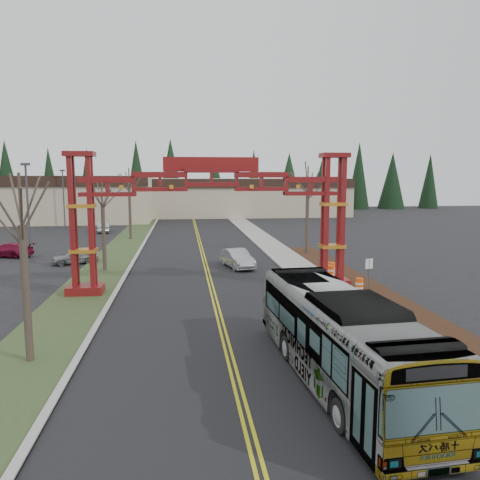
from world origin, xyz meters
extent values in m
plane|color=black|center=(0.00, 0.00, 0.00)|extent=(200.00, 200.00, 0.00)
cube|color=black|center=(0.00, 25.00, 0.01)|extent=(12.00, 110.00, 0.02)
cube|color=gold|center=(-0.12, 25.00, 0.03)|extent=(0.12, 100.00, 0.01)
cube|color=gold|center=(0.12, 25.00, 0.03)|extent=(0.12, 100.00, 0.01)
cube|color=#A9A9A4|center=(6.15, 25.00, 0.07)|extent=(0.30, 110.00, 0.15)
cube|color=gray|center=(7.60, 25.00, 0.08)|extent=(2.60, 110.00, 0.14)
cube|color=black|center=(10.20, 10.00, 0.06)|extent=(2.60, 50.00, 0.12)
cube|color=#374723|center=(-8.00, 25.00, 0.04)|extent=(4.00, 110.00, 0.08)
cube|color=#A9A9A4|center=(-6.15, 25.00, 0.07)|extent=(0.30, 110.00, 0.15)
cube|color=maroon|center=(-8.00, 18.00, 0.30)|extent=(2.20, 1.60, 0.60)
cube|color=maroon|center=(-8.55, 17.65, 4.60)|extent=(0.28, 0.28, 8.00)
cube|color=maroon|center=(-7.45, 17.65, 4.60)|extent=(0.28, 0.28, 8.00)
cube|color=maroon|center=(-8.55, 18.35, 4.60)|extent=(0.28, 0.28, 8.00)
cube|color=maroon|center=(-7.45, 18.35, 4.60)|extent=(0.28, 0.28, 8.00)
cube|color=orange|center=(-8.00, 18.00, 2.80)|extent=(1.60, 1.10, 0.22)
cube|color=orange|center=(-8.00, 18.00, 5.60)|extent=(1.60, 1.10, 0.22)
cube|color=maroon|center=(-8.00, 18.00, 8.75)|extent=(1.80, 1.20, 0.30)
cube|color=maroon|center=(8.00, 18.00, 0.30)|extent=(2.20, 1.60, 0.60)
cube|color=maroon|center=(7.45, 17.65, 4.60)|extent=(0.28, 0.28, 8.00)
cube|color=maroon|center=(8.55, 17.65, 4.60)|extent=(0.28, 0.28, 8.00)
cube|color=maroon|center=(7.45, 18.35, 4.60)|extent=(0.28, 0.28, 8.00)
cube|color=maroon|center=(8.55, 18.35, 4.60)|extent=(0.28, 0.28, 8.00)
cube|color=orange|center=(8.00, 18.00, 2.80)|extent=(1.60, 1.10, 0.22)
cube|color=orange|center=(8.00, 18.00, 5.60)|extent=(1.60, 1.10, 0.22)
cube|color=maroon|center=(8.00, 18.00, 8.75)|extent=(1.80, 1.20, 0.30)
cube|color=maroon|center=(0.00, 18.00, 7.50)|extent=(16.00, 0.90, 1.00)
cube|color=maroon|center=(0.00, 18.00, 6.60)|extent=(16.00, 0.90, 0.60)
cube|color=maroon|center=(0.00, 18.00, 8.15)|extent=(6.00, 0.25, 0.90)
cube|color=#BDB190|center=(-30.00, 72.00, 3.75)|extent=(46.00, 22.00, 7.50)
cube|color=#BDB190|center=(10.00, 80.00, 3.50)|extent=(38.00, 20.00, 7.00)
cube|color=black|center=(10.00, 69.90, 6.20)|extent=(38.00, 0.40, 1.60)
cone|color=black|center=(-38.00, 92.00, 6.50)|extent=(5.60, 5.60, 13.00)
cylinder|color=#382D26|center=(-38.00, 92.00, 0.80)|extent=(0.80, 0.80, 1.60)
cone|color=black|center=(-29.50, 92.00, 6.50)|extent=(5.60, 5.60, 13.00)
cylinder|color=#382D26|center=(-29.50, 92.00, 0.80)|extent=(0.80, 0.80, 1.60)
cone|color=black|center=(-21.00, 92.00, 6.50)|extent=(5.60, 5.60, 13.00)
cylinder|color=#382D26|center=(-21.00, 92.00, 0.80)|extent=(0.80, 0.80, 1.60)
cone|color=black|center=(-12.50, 92.00, 6.50)|extent=(5.60, 5.60, 13.00)
cylinder|color=#382D26|center=(-12.50, 92.00, 0.80)|extent=(0.80, 0.80, 1.60)
cone|color=black|center=(-4.00, 92.00, 6.50)|extent=(5.60, 5.60, 13.00)
cylinder|color=#382D26|center=(-4.00, 92.00, 0.80)|extent=(0.80, 0.80, 1.60)
cone|color=black|center=(4.50, 92.00, 6.50)|extent=(5.60, 5.60, 13.00)
cylinder|color=#382D26|center=(4.50, 92.00, 0.80)|extent=(0.80, 0.80, 1.60)
cone|color=black|center=(13.00, 92.00, 6.50)|extent=(5.60, 5.60, 13.00)
cylinder|color=#382D26|center=(13.00, 92.00, 0.80)|extent=(0.80, 0.80, 1.60)
cone|color=black|center=(21.50, 92.00, 6.50)|extent=(5.60, 5.60, 13.00)
cylinder|color=#382D26|center=(21.50, 92.00, 0.80)|extent=(0.80, 0.80, 1.60)
cone|color=black|center=(30.00, 92.00, 6.50)|extent=(5.60, 5.60, 13.00)
cylinder|color=#382D26|center=(30.00, 92.00, 0.80)|extent=(0.80, 0.80, 1.60)
cone|color=black|center=(38.50, 92.00, 6.50)|extent=(5.60, 5.60, 13.00)
cylinder|color=#382D26|center=(38.50, 92.00, 0.80)|extent=(0.80, 0.80, 1.60)
cone|color=black|center=(47.00, 92.00, 6.50)|extent=(5.60, 5.60, 13.00)
cylinder|color=#382D26|center=(47.00, 92.00, 0.80)|extent=(0.80, 0.80, 1.60)
cone|color=black|center=(55.50, 92.00, 6.50)|extent=(5.60, 5.60, 13.00)
cylinder|color=#382D26|center=(55.50, 92.00, 0.80)|extent=(0.80, 0.80, 1.60)
imported|color=#B4B5BC|center=(3.69, 3.77, 1.67)|extent=(3.55, 12.15, 3.34)
imported|color=#A5A8AD|center=(2.53, 25.56, 0.76)|extent=(2.63, 4.83, 1.51)
imported|color=gray|center=(-11.00, 28.90, 0.64)|extent=(4.05, 2.70, 1.28)
imported|color=maroon|center=(-17.88, 33.22, 0.66)|extent=(4.90, 3.24, 1.32)
imported|color=#B3B9BC|center=(-12.30, 51.77, 0.69)|extent=(1.95, 4.32, 1.37)
cylinder|color=#382D26|center=(-8.00, 7.09, 2.77)|extent=(0.31, 0.31, 5.53)
cylinder|color=#382D26|center=(-8.00, 7.09, 6.49)|extent=(0.11, 0.11, 2.10)
cylinder|color=#382D26|center=(-8.00, 25.55, 2.69)|extent=(0.31, 0.31, 5.37)
cylinder|color=#382D26|center=(-8.00, 25.55, 6.33)|extent=(0.11, 0.11, 2.10)
cylinder|color=#382D26|center=(-8.00, 44.31, 3.11)|extent=(0.33, 0.33, 6.21)
cylinder|color=#382D26|center=(-8.00, 44.31, 7.24)|extent=(0.12, 0.12, 2.27)
cylinder|color=#382D26|center=(10.00, 31.78, 3.08)|extent=(0.34, 0.34, 6.17)
cylinder|color=#382D26|center=(10.00, 31.78, 7.21)|extent=(0.13, 0.13, 2.30)
cylinder|color=#3F3F44|center=(-15.84, 32.88, 4.20)|extent=(0.19, 0.19, 8.39)
cube|color=#3F3F44|center=(-15.84, 32.88, 8.49)|extent=(0.75, 0.37, 0.23)
cylinder|color=#3F3F44|center=(-19.25, 59.99, 4.09)|extent=(0.18, 0.18, 8.19)
cube|color=#3F3F44|center=(-19.25, 59.99, 8.28)|extent=(0.73, 0.36, 0.23)
cylinder|color=#3F3F44|center=(9.65, 15.70, 1.16)|extent=(0.06, 0.06, 2.32)
cube|color=white|center=(9.65, 15.70, 2.00)|extent=(0.52, 0.19, 0.63)
cylinder|color=#EA530D|center=(9.34, 16.39, 0.47)|extent=(0.49, 0.49, 0.93)
cylinder|color=white|center=(9.34, 16.39, 0.61)|extent=(0.50, 0.50, 0.11)
cylinder|color=white|center=(9.34, 16.39, 0.33)|extent=(0.50, 0.50, 0.11)
cylinder|color=#EA530D|center=(8.75, 20.46, 0.51)|extent=(0.53, 0.53, 1.01)
cylinder|color=white|center=(8.75, 20.46, 0.66)|extent=(0.55, 0.55, 0.12)
cylinder|color=white|center=(8.75, 20.46, 0.35)|extent=(0.55, 0.55, 0.12)
cylinder|color=#EA530D|center=(8.98, 20.99, 0.56)|extent=(0.58, 0.58, 1.12)
cylinder|color=white|center=(8.98, 20.99, 0.73)|extent=(0.60, 0.60, 0.13)
cylinder|color=white|center=(8.98, 20.99, 0.39)|extent=(0.60, 0.60, 0.13)
camera|label=1|loc=(-1.82, -11.73, 7.39)|focal=35.00mm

